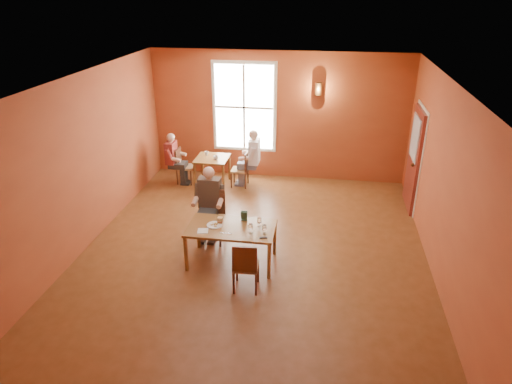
# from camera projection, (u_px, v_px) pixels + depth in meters

# --- Properties ---
(ground) EXTENTS (6.00, 7.00, 0.01)m
(ground) POSITION_uv_depth(u_px,v_px,m) (254.00, 250.00, 8.16)
(ground) COLOR brown
(ground) RESTS_ON ground
(wall_back) EXTENTS (6.00, 0.04, 3.00)m
(wall_back) POSITION_uv_depth(u_px,v_px,m) (278.00, 117.00, 10.67)
(wall_back) COLOR brown
(wall_back) RESTS_ON ground
(wall_front) EXTENTS (6.00, 0.04, 3.00)m
(wall_front) POSITION_uv_depth(u_px,v_px,m) (195.00, 308.00, 4.39)
(wall_front) COLOR brown
(wall_front) RESTS_ON ground
(wall_left) EXTENTS (0.04, 7.00, 3.00)m
(wall_left) POSITION_uv_depth(u_px,v_px,m) (85.00, 162.00, 7.96)
(wall_left) COLOR brown
(wall_left) RESTS_ON ground
(wall_right) EXTENTS (0.04, 7.00, 3.00)m
(wall_right) POSITION_uv_depth(u_px,v_px,m) (444.00, 184.00, 7.10)
(wall_right) COLOR brown
(wall_right) RESTS_ON ground
(ceiling) EXTENTS (6.00, 7.00, 0.04)m
(ceiling) POSITION_uv_depth(u_px,v_px,m) (254.00, 81.00, 6.90)
(ceiling) COLOR white
(ceiling) RESTS_ON wall_back
(window) EXTENTS (1.36, 0.10, 1.96)m
(window) POSITION_uv_depth(u_px,v_px,m) (244.00, 107.00, 10.66)
(window) COLOR white
(window) RESTS_ON wall_back
(door) EXTENTS (0.12, 1.04, 2.10)m
(door) POSITION_uv_depth(u_px,v_px,m) (413.00, 159.00, 9.36)
(door) COLOR maroon
(door) RESTS_ON ground
(wall_sconce) EXTENTS (0.16, 0.16, 0.28)m
(wall_sconce) POSITION_uv_depth(u_px,v_px,m) (318.00, 89.00, 10.16)
(wall_sconce) COLOR brown
(wall_sconce) RESTS_ON wall_back
(main_table) EXTENTS (1.45, 0.82, 0.68)m
(main_table) POSITION_uv_depth(u_px,v_px,m) (232.00, 245.00, 7.66)
(main_table) COLOR brown
(main_table) RESTS_ON ground
(chair_diner_main) EXTENTS (0.42, 0.42, 0.96)m
(chair_diner_main) POSITION_uv_depth(u_px,v_px,m) (212.00, 217.00, 8.26)
(chair_diner_main) COLOR #573419
(chair_diner_main) RESTS_ON ground
(diner_main) EXTENTS (0.52, 0.52, 1.31)m
(diner_main) POSITION_uv_depth(u_px,v_px,m) (211.00, 209.00, 8.16)
(diner_main) COLOR black
(diner_main) RESTS_ON ground
(chair_empty) EXTENTS (0.39, 0.39, 0.84)m
(chair_empty) POSITION_uv_depth(u_px,v_px,m) (246.00, 265.00, 6.97)
(chair_empty) COLOR #552E1C
(chair_empty) RESTS_ON ground
(plate_food) EXTENTS (0.32, 0.32, 0.03)m
(plate_food) POSITION_uv_depth(u_px,v_px,m) (215.00, 225.00, 7.56)
(plate_food) COLOR white
(plate_food) RESTS_ON main_table
(sandwich) EXTENTS (0.09, 0.08, 0.10)m
(sandwich) POSITION_uv_depth(u_px,v_px,m) (220.00, 221.00, 7.61)
(sandwich) COLOR tan
(sandwich) RESTS_ON main_table
(goblet_a) EXTENTS (0.09, 0.09, 0.17)m
(goblet_a) POSITION_uv_depth(u_px,v_px,m) (259.00, 222.00, 7.50)
(goblet_a) COLOR white
(goblet_a) RESTS_ON main_table
(goblet_b) EXTENTS (0.08, 0.08, 0.18)m
(goblet_b) POSITION_uv_depth(u_px,v_px,m) (264.00, 229.00, 7.28)
(goblet_b) COLOR white
(goblet_b) RESTS_ON main_table
(goblet_c) EXTENTS (0.09, 0.09, 0.18)m
(goblet_c) POSITION_uv_depth(u_px,v_px,m) (251.00, 228.00, 7.30)
(goblet_c) COLOR white
(goblet_c) RESTS_ON main_table
(menu_stand) EXTENTS (0.11, 0.06, 0.18)m
(menu_stand) POSITION_uv_depth(u_px,v_px,m) (244.00, 216.00, 7.68)
(menu_stand) COLOR #29432D
(menu_stand) RESTS_ON main_table
(knife) EXTENTS (0.19, 0.03, 0.00)m
(knife) POSITION_uv_depth(u_px,v_px,m) (226.00, 233.00, 7.34)
(knife) COLOR silver
(knife) RESTS_ON main_table
(napkin) EXTENTS (0.20, 0.20, 0.01)m
(napkin) POSITION_uv_depth(u_px,v_px,m) (203.00, 231.00, 7.40)
(napkin) COLOR white
(napkin) RESTS_ON main_table
(sunglasses) EXTENTS (0.13, 0.06, 0.02)m
(sunglasses) POSITION_uv_depth(u_px,v_px,m) (263.00, 238.00, 7.19)
(sunglasses) COLOR black
(sunglasses) RESTS_ON main_table
(second_table) EXTENTS (0.75, 0.75, 0.66)m
(second_table) POSITION_uv_depth(u_px,v_px,m) (213.00, 171.00, 10.70)
(second_table) COLOR brown
(second_table) RESTS_ON ground
(chair_diner_white) EXTENTS (0.37, 0.37, 0.83)m
(chair_diner_white) POSITION_uv_depth(u_px,v_px,m) (240.00, 169.00, 10.57)
(chair_diner_white) COLOR #472A10
(chair_diner_white) RESTS_ON ground
(diner_white) EXTENTS (0.52, 0.52, 1.30)m
(diner_white) POSITION_uv_depth(u_px,v_px,m) (241.00, 160.00, 10.47)
(diner_white) COLOR beige
(diner_white) RESTS_ON ground
(chair_diner_maroon) EXTENTS (0.37, 0.37, 0.83)m
(chair_diner_maroon) POSITION_uv_depth(u_px,v_px,m) (186.00, 166.00, 10.76)
(chair_diner_maroon) COLOR #482F17
(chair_diner_maroon) RESTS_ON ground
(diner_maroon) EXTENTS (0.47, 0.47, 1.18)m
(diner_maroon) POSITION_uv_depth(u_px,v_px,m) (184.00, 159.00, 10.69)
(diner_maroon) COLOR maroon
(diner_maroon) RESTS_ON ground
(cup_a) EXTENTS (0.14, 0.14, 0.09)m
(cup_a) POSITION_uv_depth(u_px,v_px,m) (216.00, 158.00, 10.44)
(cup_a) COLOR white
(cup_a) RESTS_ON second_table
(cup_b) EXTENTS (0.11, 0.11, 0.09)m
(cup_b) POSITION_uv_depth(u_px,v_px,m) (207.00, 153.00, 10.71)
(cup_b) COLOR white
(cup_b) RESTS_ON second_table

